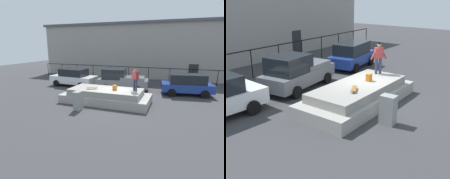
{
  "view_description": "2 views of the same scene",
  "coord_description": "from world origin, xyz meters",
  "views": [
    {
      "loc": [
        4.03,
        -11.94,
        4.09
      ],
      "look_at": [
        -0.64,
        0.86,
        0.74
      ],
      "focal_mm": 29.09,
      "sensor_mm": 36.0,
      "label": 1
    },
    {
      "loc": [
        -11.45,
        -7.0,
        5.06
      ],
      "look_at": [
        -0.93,
        1.01,
        0.54
      ],
      "focal_mm": 46.09,
      "sensor_mm": 36.0,
      "label": 2
    }
  ],
  "objects": [
    {
      "name": "car_blue_hatchback_far",
      "position": [
        4.81,
        4.15,
        0.92
      ],
      "size": [
        4.26,
        2.48,
        1.75
      ],
      "color": "navy",
      "rests_on": "ground_plane"
    },
    {
      "name": "ground_plane",
      "position": [
        0.0,
        0.0,
        0.0
      ],
      "size": [
        60.0,
        60.0,
        0.0
      ],
      "primitive_type": "plane",
      "color": "#38383A"
    },
    {
      "name": "skateboard",
      "position": [
        -1.7,
        -0.45,
        1.1
      ],
      "size": [
        0.8,
        0.55,
        0.12
      ],
      "color": "brown",
      "rests_on": "concrete_ledge"
    },
    {
      "name": "fence_row",
      "position": [
        -0.0,
        7.48,
        1.26
      ],
      "size": [
        24.06,
        0.06,
        1.79
      ],
      "color": "black",
      "rests_on": "ground_plane"
    },
    {
      "name": "concrete_ledge",
      "position": [
        -0.78,
        -0.09,
        0.45
      ],
      "size": [
        6.38,
        2.73,
        0.99
      ],
      "color": "#9E9B93",
      "rests_on": "ground_plane"
    },
    {
      "name": "utility_box",
      "position": [
        -1.86,
        -2.2,
        0.61
      ],
      "size": [
        0.45,
        0.61,
        1.21
      ],
      "primitive_type": "cube",
      "rotation": [
        0.0,
        0.0,
        0.02
      ],
      "color": "gray",
      "rests_on": "ground_plane"
    },
    {
      "name": "skateboarder",
      "position": [
        1.34,
        0.11,
        1.94
      ],
      "size": [
        0.78,
        0.62,
        1.64
      ],
      "color": "#2D334C",
      "rests_on": "concrete_ledge"
    },
    {
      "name": "backpack",
      "position": [
        -0.05,
        -0.19,
        1.17
      ],
      "size": [
        0.28,
        0.2,
        0.36
      ],
      "primitive_type": "cube",
      "rotation": [
        0.0,
        0.0,
        0.0
      ],
      "color": "orange",
      "rests_on": "concrete_ledge"
    },
    {
      "name": "warehouse_building",
      "position": [
        0.0,
        14.88,
        3.44
      ],
      "size": [
        28.94,
        9.39,
        6.86
      ],
      "color": "gray",
      "rests_on": "ground_plane"
    },
    {
      "name": "car_white_sedan_near",
      "position": [
        -5.93,
        3.94,
        0.89
      ],
      "size": [
        4.8,
        2.44,
        1.75
      ],
      "color": "white",
      "rests_on": "ground_plane"
    },
    {
      "name": "car_grey_pickup_mid",
      "position": [
        -0.85,
        3.87,
        0.96
      ],
      "size": [
        4.79,
        2.5,
        1.96
      ],
      "color": "slate",
      "rests_on": "ground_plane"
    }
  ]
}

